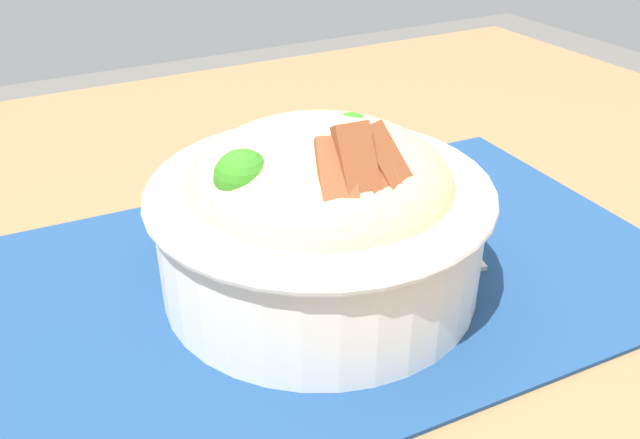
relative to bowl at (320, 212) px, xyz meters
The scene contains 4 objects.
table 0.13m from the bowl, 43.60° to the left, with size 1.14×0.96×0.75m.
placemat 0.06m from the bowl, 19.32° to the left, with size 0.46×0.30×0.00m, color navy.
bowl is the anchor object (origin of this frame).
fork 0.14m from the bowl, 12.81° to the left, with size 0.05×0.13×0.00m.
Camera 1 is at (-0.19, -0.34, 1.02)m, focal length 37.61 mm.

